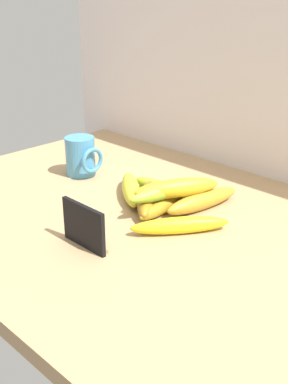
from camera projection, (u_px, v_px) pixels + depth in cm
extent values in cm
cube|color=tan|center=(138.00, 223.00, 101.93)|extent=(110.00, 76.00, 3.00)
cube|color=silver|center=(256.00, 42.00, 114.15)|extent=(130.00, 2.00, 70.00)
cube|color=black|center=(84.00, 226.00, 88.14)|extent=(11.00, 0.80, 8.40)
cube|color=olive|center=(88.00, 243.00, 90.20)|extent=(9.90, 1.20, 0.60)
cylinder|color=#448ABA|center=(80.00, 156.00, 121.79)|extent=(7.37, 7.37, 9.72)
torus|color=#448ABA|center=(92.00, 160.00, 118.76)|extent=(1.00, 6.44, 6.44)
ellipsoid|color=gold|center=(131.00, 189.00, 109.65)|extent=(16.38, 14.35, 3.92)
ellipsoid|color=#B78D27|center=(202.00, 200.00, 104.04)|extent=(6.80, 19.58, 3.86)
ellipsoid|color=#AA851F|center=(167.00, 204.00, 103.22)|extent=(5.15, 18.24, 3.22)
ellipsoid|color=#A5C232|center=(164.00, 190.00, 109.86)|extent=(18.76, 3.93, 3.47)
ellipsoid|color=#A1731C|center=(148.00, 199.00, 104.69)|extent=(14.47, 16.46, 4.10)
ellipsoid|color=yellow|center=(180.00, 225.00, 94.00)|extent=(14.22, 17.65, 3.32)
ellipsoid|color=#94BE31|center=(168.00, 190.00, 101.71)|extent=(6.70, 19.31, 3.25)
ellipsoid|color=gold|center=(177.00, 188.00, 101.79)|extent=(12.23, 18.42, 4.03)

